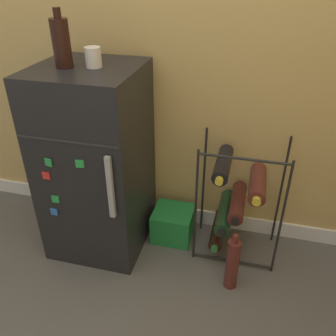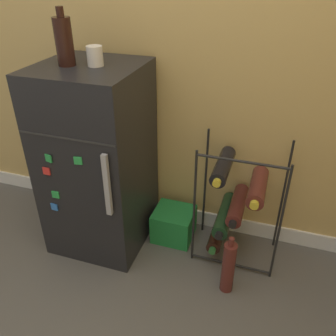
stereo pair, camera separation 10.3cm
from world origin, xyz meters
name	(u,v)px [view 2 (the right image)]	position (x,y,z in m)	size (l,w,h in m)	color
ground_plane	(166,300)	(0.00, 0.00, 0.00)	(14.00, 14.00, 0.00)	#56544F
mini_fridge	(98,161)	(-0.47, 0.33, 0.48)	(0.47, 0.50, 0.96)	black
wine_rack	(233,202)	(0.21, 0.41, 0.33)	(0.41, 0.33, 0.64)	black
soda_box	(174,224)	(-0.10, 0.43, 0.09)	(0.21, 0.20, 0.17)	#1E7F38
fridge_top_cup	(95,56)	(-0.43, 0.33, 1.00)	(0.07, 0.07, 0.08)	silver
fridge_top_bottle	(64,41)	(-0.55, 0.30, 1.06)	(0.08, 0.08, 0.24)	black
loose_bottle_floor	(228,267)	(0.25, 0.15, 0.14)	(0.06, 0.06, 0.31)	#56231E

